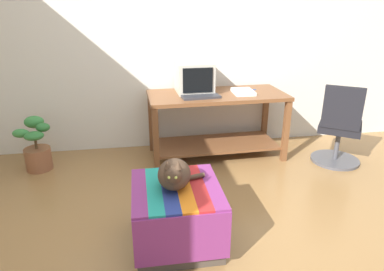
{
  "coord_description": "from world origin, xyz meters",
  "views": [
    {
      "loc": [
        -0.44,
        -1.99,
        1.66
      ],
      "look_at": [
        0.01,
        0.85,
        0.55
      ],
      "focal_mm": 32.17,
      "sensor_mm": 36.0,
      "label": 1
    }
  ],
  "objects_px": {
    "desk": "(216,114)",
    "tv_monitor": "(194,78)",
    "cat": "(174,174)",
    "office_chair": "(339,130)",
    "book": "(243,92)",
    "ottoman_with_blanket": "(177,215)",
    "potted_plant": "(37,148)",
    "keyboard": "(201,97)"
  },
  "relations": [
    {
      "from": "desk",
      "to": "tv_monitor",
      "type": "xyz_separation_m",
      "value": [
        -0.24,
        0.1,
        0.39
      ]
    },
    {
      "from": "cat",
      "to": "office_chair",
      "type": "height_order",
      "value": "office_chair"
    },
    {
      "from": "book",
      "to": "ottoman_with_blanket",
      "type": "xyz_separation_m",
      "value": [
        -0.91,
        -1.45,
        -0.52
      ]
    },
    {
      "from": "cat",
      "to": "office_chair",
      "type": "xyz_separation_m",
      "value": [
        1.89,
        1.06,
        -0.17
      ]
    },
    {
      "from": "cat",
      "to": "book",
      "type": "bearing_deg",
      "value": 67.17
    },
    {
      "from": "ottoman_with_blanket",
      "to": "cat",
      "type": "relative_size",
      "value": 1.79
    },
    {
      "from": "tv_monitor",
      "to": "potted_plant",
      "type": "distance_m",
      "value": 1.83
    },
    {
      "from": "tv_monitor",
      "to": "ottoman_with_blanket",
      "type": "relative_size",
      "value": 0.59
    },
    {
      "from": "tv_monitor",
      "to": "ottoman_with_blanket",
      "type": "bearing_deg",
      "value": -105.69
    },
    {
      "from": "desk",
      "to": "book",
      "type": "relative_size",
      "value": 5.3
    },
    {
      "from": "book",
      "to": "tv_monitor",
      "type": "bearing_deg",
      "value": 166.84
    },
    {
      "from": "desk",
      "to": "potted_plant",
      "type": "relative_size",
      "value": 2.75
    },
    {
      "from": "tv_monitor",
      "to": "keyboard",
      "type": "distance_m",
      "value": 0.3
    },
    {
      "from": "desk",
      "to": "ottoman_with_blanket",
      "type": "relative_size",
      "value": 2.27
    },
    {
      "from": "potted_plant",
      "to": "office_chair",
      "type": "relative_size",
      "value": 0.62
    },
    {
      "from": "tv_monitor",
      "to": "office_chair",
      "type": "xyz_separation_m",
      "value": [
        1.49,
        -0.53,
        -0.51
      ]
    },
    {
      "from": "tv_monitor",
      "to": "book",
      "type": "xyz_separation_m",
      "value": [
        0.52,
        -0.14,
        -0.14
      ]
    },
    {
      "from": "ottoman_with_blanket",
      "to": "keyboard",
      "type": "bearing_deg",
      "value": 72.51
    },
    {
      "from": "potted_plant",
      "to": "cat",
      "type": "bearing_deg",
      "value": -47.79
    },
    {
      "from": "tv_monitor",
      "to": "office_chair",
      "type": "relative_size",
      "value": 0.45
    },
    {
      "from": "ottoman_with_blanket",
      "to": "office_chair",
      "type": "relative_size",
      "value": 0.75
    },
    {
      "from": "tv_monitor",
      "to": "cat",
      "type": "height_order",
      "value": "tv_monitor"
    },
    {
      "from": "tv_monitor",
      "to": "keyboard",
      "type": "height_order",
      "value": "tv_monitor"
    },
    {
      "from": "keyboard",
      "to": "potted_plant",
      "type": "relative_size",
      "value": 0.72
    },
    {
      "from": "ottoman_with_blanket",
      "to": "office_chair",
      "type": "bearing_deg",
      "value": 29.48
    },
    {
      "from": "book",
      "to": "cat",
      "type": "relative_size",
      "value": 0.77
    },
    {
      "from": "desk",
      "to": "tv_monitor",
      "type": "relative_size",
      "value": 3.82
    },
    {
      "from": "book",
      "to": "office_chair",
      "type": "height_order",
      "value": "office_chair"
    },
    {
      "from": "keyboard",
      "to": "desk",
      "type": "bearing_deg",
      "value": 31.14
    },
    {
      "from": "desk",
      "to": "keyboard",
      "type": "bearing_deg",
      "value": -144.46
    },
    {
      "from": "desk",
      "to": "ottoman_with_blanket",
      "type": "xyz_separation_m",
      "value": [
        -0.63,
        -1.49,
        -0.28
      ]
    },
    {
      "from": "keyboard",
      "to": "book",
      "type": "height_order",
      "value": "book"
    },
    {
      "from": "desk",
      "to": "potted_plant",
      "type": "distance_m",
      "value": 1.96
    },
    {
      "from": "desk",
      "to": "cat",
      "type": "relative_size",
      "value": 4.08
    },
    {
      "from": "desk",
      "to": "book",
      "type": "distance_m",
      "value": 0.38
    },
    {
      "from": "desk",
      "to": "potted_plant",
      "type": "xyz_separation_m",
      "value": [
        -1.94,
        -0.06,
        -0.27
      ]
    },
    {
      "from": "desk",
      "to": "office_chair",
      "type": "xyz_separation_m",
      "value": [
        1.26,
        -0.43,
        -0.12
      ]
    },
    {
      "from": "keyboard",
      "to": "potted_plant",
      "type": "bearing_deg",
      "value": 170.32
    },
    {
      "from": "tv_monitor",
      "to": "book",
      "type": "height_order",
      "value": "tv_monitor"
    },
    {
      "from": "tv_monitor",
      "to": "potted_plant",
      "type": "relative_size",
      "value": 0.72
    },
    {
      "from": "office_chair",
      "to": "potted_plant",
      "type": "bearing_deg",
      "value": 28.08
    },
    {
      "from": "desk",
      "to": "potted_plant",
      "type": "bearing_deg",
      "value": 179.76
    }
  ]
}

